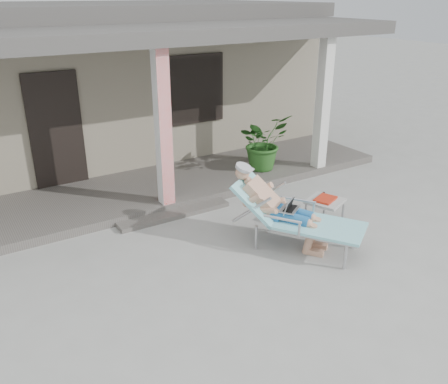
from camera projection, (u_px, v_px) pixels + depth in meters
ground at (234, 265)px, 6.63m from camera, size 60.00×60.00×0.00m
house at (83, 78)px, 11.05m from camera, size 10.40×5.40×3.30m
porch_deck at (148, 190)px, 8.94m from camera, size 10.00×2.00×0.15m
porch_overhang at (139, 40)px, 7.84m from camera, size 10.00×2.30×2.85m
porch_step at (175, 214)px, 8.06m from camera, size 2.00×0.30×0.07m
lounger at (287, 196)px, 6.87m from camera, size 1.66×2.00×1.28m
side_table at (325, 202)px, 7.64m from camera, size 0.69×0.69×0.47m
potted_palm at (263, 142)px, 9.62m from camera, size 1.10×0.98×1.13m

